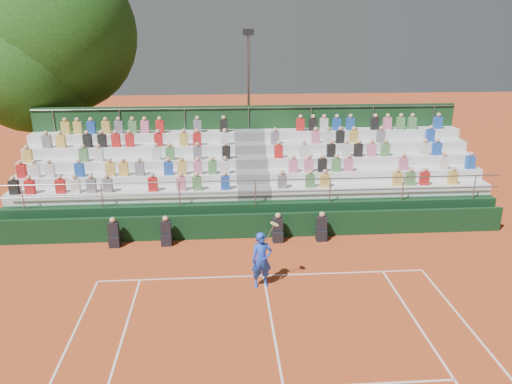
{
  "coord_description": "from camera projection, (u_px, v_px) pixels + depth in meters",
  "views": [
    {
      "loc": [
        -1.33,
        -14.95,
        8.09
      ],
      "look_at": [
        0.0,
        3.5,
        1.8
      ],
      "focal_mm": 35.0,
      "sensor_mm": 36.0,
      "label": 1
    }
  ],
  "objects": [
    {
      "name": "courtside_wall",
      "position": [
        257.0,
        226.0,
        19.68
      ],
      "size": [
        20.0,
        0.15,
        1.0
      ],
      "primitive_type": "cube",
      "color": "black",
      "rests_on": "ground"
    },
    {
      "name": "tree_west",
      "position": [
        31.0,
        70.0,
        24.73
      ],
      "size": [
        6.22,
        6.22,
        9.0
      ],
      "color": "#382114",
      "rests_on": "ground"
    },
    {
      "name": "ground",
      "position": [
        263.0,
        276.0,
        16.81
      ],
      "size": [
        90.0,
        90.0,
        0.0
      ],
      "primitive_type": "plane",
      "color": "#BF491F",
      "rests_on": "ground"
    },
    {
      "name": "grandstand",
      "position": [
        251.0,
        186.0,
        22.54
      ],
      "size": [
        20.0,
        5.2,
        4.4
      ],
      "color": "black",
      "rests_on": "ground"
    },
    {
      "name": "floodlight_mast",
      "position": [
        249.0,
        88.0,
        28.54
      ],
      "size": [
        0.6,
        0.25,
        7.77
      ],
      "color": "gray",
      "rests_on": "ground"
    },
    {
      "name": "tennis_player",
      "position": [
        262.0,
        260.0,
        15.89
      ],
      "size": [
        0.9,
        0.55,
        2.22
      ],
      "color": "blue",
      "rests_on": "ground"
    },
    {
      "name": "line_officials",
      "position": [
        221.0,
        232.0,
        19.16
      ],
      "size": [
        8.36,
        0.4,
        1.19
      ],
      "color": "black",
      "rests_on": "ground"
    },
    {
      "name": "tree_east",
      "position": [
        58.0,
        34.0,
        25.24
      ],
      "size": [
        7.93,
        7.93,
        11.54
      ],
      "color": "#382114",
      "rests_on": "ground"
    }
  ]
}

